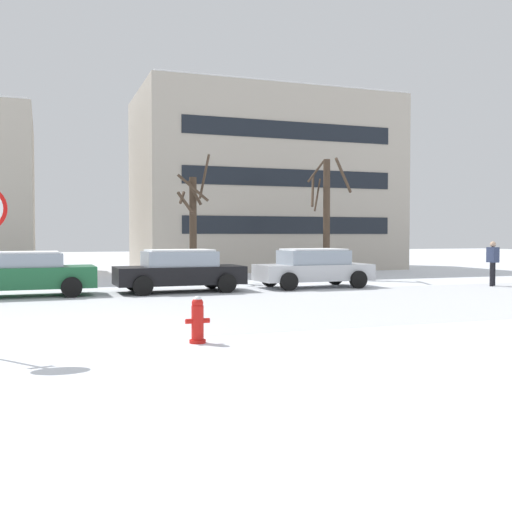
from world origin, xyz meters
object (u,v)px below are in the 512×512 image
object	(u,v)px
parked_car_silver	(313,268)
pedestrian_crossing	(493,260)
parked_car_green	(21,273)
parked_car_black	(179,270)
fire_hydrant	(198,319)

from	to	relation	value
parked_car_silver	pedestrian_crossing	bearing A→B (deg)	-14.30
parked_car_green	pedestrian_crossing	world-z (taller)	pedestrian_crossing
parked_car_green	parked_car_black	size ratio (longest dim) A/B	1.04
fire_hydrant	pedestrian_crossing	size ratio (longest dim) A/B	0.50
fire_hydrant	parked_car_green	distance (m)	10.43
fire_hydrant	parked_car_green	bearing A→B (deg)	108.14
fire_hydrant	pedestrian_crossing	distance (m)	15.79
parked_car_green	parked_car_silver	bearing A→B (deg)	-0.31
fire_hydrant	parked_car_silver	bearing A→B (deg)	55.24
fire_hydrant	parked_car_black	distance (m)	9.95
parked_car_silver	parked_car_black	bearing A→B (deg)	-179.21
parked_car_black	pedestrian_crossing	bearing A→B (deg)	-7.93
parked_car_black	pedestrian_crossing	world-z (taller)	pedestrian_crossing
parked_car_black	parked_car_silver	size ratio (longest dim) A/B	1.02
pedestrian_crossing	parked_car_green	bearing A→B (deg)	174.02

